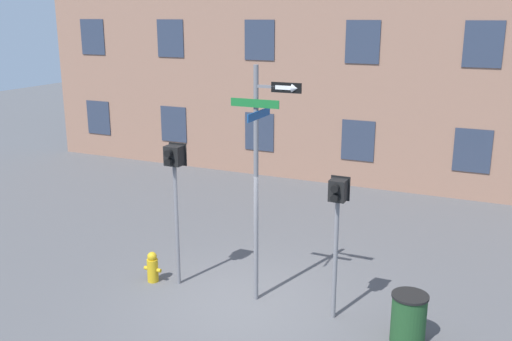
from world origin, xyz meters
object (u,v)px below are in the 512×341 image
at_px(street_sign_pole, 259,168).
at_px(trash_bin, 409,318).
at_px(pedestrian_signal_right, 337,211).
at_px(fire_hydrant, 153,267).
at_px(pedestrian_signal_left, 175,176).

distance_m(street_sign_pole, trash_bin, 3.67).
distance_m(street_sign_pole, pedestrian_signal_right, 1.63).
height_order(pedestrian_signal_right, trash_bin, pedestrian_signal_right).
relative_size(pedestrian_signal_right, fire_hydrant, 4.08).
height_order(street_sign_pole, pedestrian_signal_right, street_sign_pole).
bearing_deg(fire_hydrant, trash_bin, -1.54).
bearing_deg(pedestrian_signal_left, street_sign_pole, 1.48).
distance_m(street_sign_pole, pedestrian_signal_left, 1.84).
height_order(pedestrian_signal_left, pedestrian_signal_right, pedestrian_signal_left).
relative_size(street_sign_pole, fire_hydrant, 6.95).
height_order(street_sign_pole, pedestrian_signal_left, street_sign_pole).
bearing_deg(fire_hydrant, street_sign_pole, 4.40).
xyz_separation_m(street_sign_pole, trash_bin, (2.90, -0.32, -2.22)).
xyz_separation_m(pedestrian_signal_right, fire_hydrant, (-3.86, -0.12, -1.75)).
relative_size(pedestrian_signal_left, pedestrian_signal_right, 1.11).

